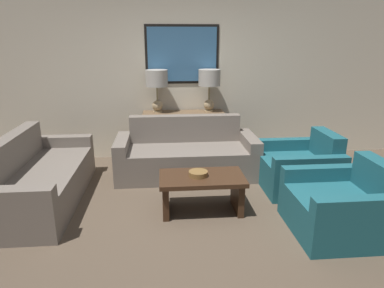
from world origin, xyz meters
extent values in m
plane|color=brown|center=(0.00, 0.00, 0.00)|extent=(20.00, 20.00, 0.00)
cube|color=beige|center=(0.00, 2.46, 1.32)|extent=(8.11, 0.10, 2.65)
cube|color=black|center=(0.00, 2.41, 1.70)|extent=(1.18, 0.01, 0.92)
cube|color=teal|center=(0.00, 2.40, 1.70)|extent=(1.10, 0.02, 0.84)
cube|color=brown|center=(0.00, 2.19, 0.40)|extent=(1.31, 0.39, 0.81)
cylinder|color=tan|center=(-0.41, 2.19, 0.82)|extent=(0.14, 0.14, 0.02)
sphere|color=tan|center=(-0.41, 2.19, 0.92)|extent=(0.17, 0.17, 0.17)
cylinder|color=#8C7A51|center=(-0.41, 2.19, 1.11)|extent=(0.02, 0.02, 0.22)
cylinder|color=#B2ADA3|center=(-0.41, 2.19, 1.35)|extent=(0.35, 0.35, 0.26)
cylinder|color=tan|center=(0.41, 2.19, 0.82)|extent=(0.14, 0.14, 0.02)
sphere|color=tan|center=(0.41, 2.19, 0.92)|extent=(0.17, 0.17, 0.17)
cylinder|color=#8C7A51|center=(0.41, 2.19, 1.11)|extent=(0.02, 0.02, 0.22)
cylinder|color=#B2ADA3|center=(0.41, 2.19, 1.35)|extent=(0.35, 0.35, 0.26)
cube|color=slate|center=(0.00, 1.40, 0.21)|extent=(1.67, 0.67, 0.43)
cube|color=slate|center=(0.00, 1.83, 0.42)|extent=(1.67, 0.18, 0.83)
cube|color=slate|center=(-0.92, 1.49, 0.29)|extent=(0.18, 0.85, 0.58)
cube|color=slate|center=(0.92, 1.49, 0.29)|extent=(0.18, 0.85, 0.58)
cube|color=slate|center=(-1.73, 0.79, 0.21)|extent=(0.67, 1.67, 0.43)
cube|color=slate|center=(-2.15, 0.79, 0.42)|extent=(0.18, 1.67, 0.83)
cube|color=slate|center=(-1.82, -0.14, 0.29)|extent=(0.85, 0.18, 0.58)
cube|color=slate|center=(-1.82, 1.71, 0.29)|extent=(0.85, 0.18, 0.58)
cube|color=#3D2616|center=(0.09, 0.36, 0.41)|extent=(0.97, 0.55, 0.05)
cube|color=#3D2616|center=(-0.33, 0.36, 0.19)|extent=(0.07, 0.44, 0.39)
cube|color=#3D2616|center=(0.51, 0.36, 0.19)|extent=(0.07, 0.44, 0.39)
cylinder|color=olive|center=(0.05, 0.36, 0.47)|extent=(0.22, 0.22, 0.06)
cube|color=#1E5B66|center=(1.35, 0.92, 0.21)|extent=(0.76, 0.65, 0.41)
cube|color=#1E5B66|center=(1.82, 0.92, 0.38)|extent=(0.18, 0.65, 0.77)
cube|color=#1E5B66|center=(1.44, 1.31, 0.29)|extent=(0.94, 0.14, 0.57)
cube|color=#1E5B66|center=(1.44, 0.52, 0.29)|extent=(0.94, 0.14, 0.57)
cube|color=#1E5B66|center=(1.35, -0.20, 0.21)|extent=(0.76, 0.65, 0.41)
cube|color=#1E5B66|center=(1.82, -0.20, 0.38)|extent=(0.18, 0.65, 0.77)
cube|color=#1E5B66|center=(1.44, 0.20, 0.29)|extent=(0.94, 0.14, 0.57)
cube|color=#1E5B66|center=(1.44, -0.59, 0.29)|extent=(0.94, 0.14, 0.57)
camera|label=1|loc=(-0.34, -3.23, 1.92)|focal=32.00mm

